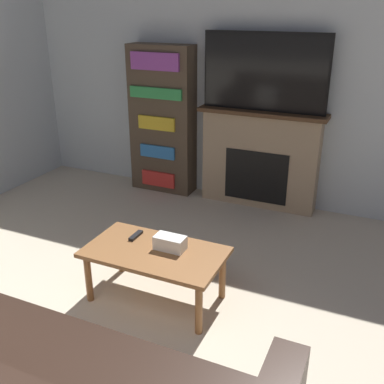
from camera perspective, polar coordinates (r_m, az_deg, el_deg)
wall_back at (r=4.78m, az=7.37°, el=14.56°), size 6.13×0.06×2.70m
fireplace at (r=4.78m, az=8.60°, el=4.24°), size 1.31×0.28×1.03m
tv at (r=4.56m, az=9.19°, el=14.78°), size 1.25×0.03×0.75m
coffee_table at (r=3.24m, az=-4.72°, el=-8.22°), size 0.99×0.55×0.41m
tissue_box at (r=3.20m, az=-2.80°, el=-6.45°), size 0.22×0.12×0.10m
remote_control at (r=3.40m, az=-7.14°, el=-5.51°), size 0.04×0.15×0.02m
bookshelf at (r=5.09m, az=-3.78°, el=9.08°), size 0.73×0.29×1.63m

